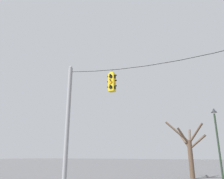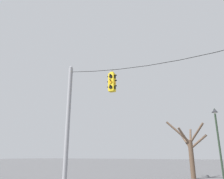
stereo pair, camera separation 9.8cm
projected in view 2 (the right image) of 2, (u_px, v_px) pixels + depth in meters
name	position (u px, v px, depth m)	size (l,w,h in m)	color
utility_pole_left	(68.00, 122.00, 13.12)	(0.26, 0.26, 7.20)	gray
span_wire	(163.00, 60.00, 11.56)	(11.83, 0.03, 0.50)	black
traffic_light_near_right_pole	(112.00, 82.00, 12.53)	(0.58, 0.58, 1.32)	yellow
street_lamp	(217.00, 131.00, 14.31)	(0.39, 0.69, 4.66)	#233323
bare_tree	(190.00, 149.00, 16.81)	(3.03, 2.45, 4.34)	brown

